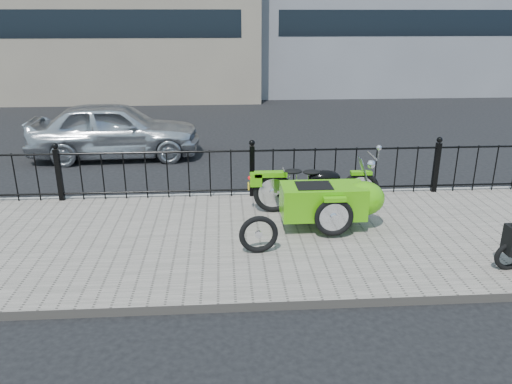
{
  "coord_description": "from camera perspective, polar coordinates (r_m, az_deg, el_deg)",
  "views": [
    {
      "loc": [
        -0.52,
        -7.51,
        3.35
      ],
      "look_at": [
        -0.02,
        -0.1,
        0.69
      ],
      "focal_mm": 35.0,
      "sensor_mm": 36.0,
      "label": 1
    }
  ],
  "objects": [
    {
      "name": "sidewalk",
      "position": [
        7.76,
        0.36,
        -5.38
      ],
      "size": [
        30.0,
        3.8,
        0.12
      ],
      "primitive_type": "cube",
      "color": "slate",
      "rests_on": "ground"
    },
    {
      "name": "spare_tire",
      "position": [
        7.08,
        0.3,
        -4.87
      ],
      "size": [
        0.57,
        0.13,
        0.57
      ],
      "primitive_type": "torus",
      "rotation": [
        1.57,
        0.0,
        0.09
      ],
      "color": "black",
      "rests_on": "sidewalk"
    },
    {
      "name": "curb",
      "position": [
        9.55,
        -0.49,
        -0.45
      ],
      "size": [
        30.0,
        0.1,
        0.12
      ],
      "primitive_type": "cube",
      "color": "gray",
      "rests_on": "ground"
    },
    {
      "name": "motorcycle_sidecar",
      "position": [
        8.04,
        8.69,
        -0.57
      ],
      "size": [
        2.28,
        1.48,
        0.98
      ],
      "color": "black",
      "rests_on": "sidewalk"
    },
    {
      "name": "sedan_car",
      "position": [
        12.68,
        -15.8,
        6.86
      ],
      "size": [
        4.12,
        1.82,
        1.38
      ],
      "primitive_type": "imported",
      "rotation": [
        0.0,
        0.0,
        1.62
      ],
      "color": "silver",
      "rests_on": "ground"
    },
    {
      "name": "ground",
      "position": [
        8.24,
        0.1,
        -4.29
      ],
      "size": [
        120.0,
        120.0,
        0.0
      ],
      "primitive_type": "plane",
      "color": "black",
      "rests_on": "ground"
    },
    {
      "name": "iron_fence",
      "position": [
        9.24,
        -0.45,
        2.32
      ],
      "size": [
        14.11,
        0.11,
        1.08
      ],
      "color": "black",
      "rests_on": "sidewalk"
    }
  ]
}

